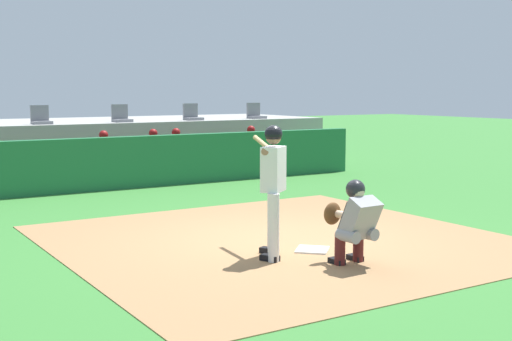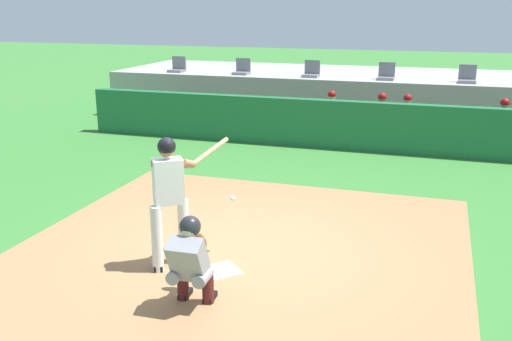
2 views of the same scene
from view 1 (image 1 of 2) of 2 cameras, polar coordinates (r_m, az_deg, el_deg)
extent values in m
plane|color=#387A33|center=(10.32, 2.08, -5.91)|extent=(80.00, 80.00, 0.00)
cube|color=#9E754C|center=(10.31, 2.08, -5.88)|extent=(6.40, 6.40, 0.01)
cube|color=white|center=(9.68, 4.75, -6.64)|extent=(0.62, 0.62, 0.02)
cylinder|color=silver|center=(8.94, 1.49, -4.87)|extent=(0.15, 0.15, 0.92)
cylinder|color=silver|center=(9.35, 1.42, -4.36)|extent=(0.15, 0.15, 0.92)
cube|color=white|center=(9.03, 1.47, 0.12)|extent=(0.45, 0.42, 0.60)
sphere|color=#996B4C|center=(8.99, 1.48, 2.85)|extent=(0.21, 0.21, 0.21)
sphere|color=black|center=(8.98, 1.48, 3.07)|extent=(0.24, 0.24, 0.24)
cylinder|color=#996B4C|center=(9.10, 1.21, 1.51)|extent=(0.49, 0.45, 0.18)
cylinder|color=#996B4C|center=(9.27, 1.90, 1.60)|extent=(0.15, 0.27, 0.17)
cylinder|color=tan|center=(9.75, 0.75, 2.15)|extent=(0.24, 0.84, 0.24)
cube|color=black|center=(9.07, 1.17, -7.40)|extent=(0.21, 0.29, 0.09)
cube|color=black|center=(9.47, 1.11, -6.78)|extent=(0.21, 0.29, 0.09)
cylinder|color=gray|center=(8.74, 7.74, -5.47)|extent=(0.17, 0.33, 0.16)
cylinder|color=#4C1919|center=(8.90, 7.07, -6.63)|extent=(0.14, 0.14, 0.42)
cube|color=black|center=(8.98, 6.80, -7.61)|extent=(0.12, 0.24, 0.08)
cylinder|color=gray|center=(8.96, 9.27, -5.20)|extent=(0.17, 0.33, 0.16)
cylinder|color=#4C1919|center=(9.11, 8.59, -6.34)|extent=(0.14, 0.14, 0.42)
cube|color=black|center=(9.19, 8.31, -7.30)|extent=(0.12, 0.24, 0.08)
cube|color=gray|center=(8.77, 8.76, -3.97)|extent=(0.42, 0.45, 0.57)
cube|color=#2D2D33|center=(8.86, 8.23, -3.86)|extent=(0.39, 0.27, 0.45)
sphere|color=beige|center=(8.77, 8.44, -1.71)|extent=(0.21, 0.21, 0.21)
sphere|color=#232328|center=(8.78, 8.36, -1.56)|extent=(0.25, 0.25, 0.25)
cylinder|color=beige|center=(8.91, 7.58, -3.79)|extent=(0.12, 0.45, 0.10)
ellipsoid|color=brown|center=(9.05, 6.44, -3.61)|extent=(0.28, 0.13, 0.30)
sphere|color=white|center=(10.01, 2.25, -1.53)|extent=(0.07, 0.07, 0.07)
cube|color=#1E6638|center=(15.95, -11.13, 0.65)|extent=(13.00, 0.30, 1.20)
cube|color=olive|center=(16.93, -12.31, -0.31)|extent=(11.80, 0.44, 0.45)
cylinder|color=#939399|center=(16.59, -12.80, 0.46)|extent=(0.15, 0.40, 0.15)
cylinder|color=#939399|center=(16.43, -12.54, -0.52)|extent=(0.13, 0.13, 0.45)
cube|color=maroon|center=(16.41, -12.46, -1.18)|extent=(0.11, 0.24, 0.08)
cylinder|color=#939399|center=(16.67, -11.95, 0.51)|extent=(0.15, 0.40, 0.15)
cylinder|color=#939399|center=(16.52, -11.69, -0.46)|extent=(0.13, 0.13, 0.45)
cube|color=maroon|center=(16.50, -11.61, -1.12)|extent=(0.11, 0.24, 0.08)
cube|color=gray|center=(16.81, -12.65, 1.47)|extent=(0.36, 0.22, 0.54)
sphere|color=beige|center=(16.78, -12.68, 2.80)|extent=(0.20, 0.20, 0.20)
sphere|color=maroon|center=(16.78, -12.69, 2.93)|extent=(0.22, 0.22, 0.22)
cylinder|color=beige|center=(16.62, -13.13, 1.02)|extent=(0.09, 0.41, 0.22)
cylinder|color=beige|center=(16.76, -11.84, 1.10)|extent=(0.09, 0.41, 0.22)
cylinder|color=#939399|center=(17.05, -8.70, 0.72)|extent=(0.15, 0.40, 0.15)
cylinder|color=#939399|center=(16.90, -8.42, -0.24)|extent=(0.13, 0.13, 0.45)
cube|color=maroon|center=(16.88, -8.34, -0.88)|extent=(0.11, 0.24, 0.08)
cylinder|color=#939399|center=(17.16, -7.91, 0.77)|extent=(0.15, 0.40, 0.15)
cylinder|color=#939399|center=(17.01, -7.62, -0.18)|extent=(0.13, 0.13, 0.45)
cube|color=maroon|center=(16.98, -7.54, -0.82)|extent=(0.11, 0.24, 0.08)
cube|color=gray|center=(17.28, -8.61, 1.70)|extent=(0.36, 0.22, 0.54)
sphere|color=#996B4C|center=(17.25, -8.64, 2.99)|extent=(0.20, 0.20, 0.20)
sphere|color=maroon|center=(17.25, -8.64, 3.12)|extent=(0.22, 0.22, 0.22)
cylinder|color=#996B4C|center=(17.08, -9.03, 1.27)|extent=(0.09, 0.41, 0.22)
cylinder|color=#996B4C|center=(17.24, -7.81, 1.34)|extent=(0.09, 0.41, 0.22)
cylinder|color=#939399|center=(17.31, -6.78, 0.84)|extent=(0.15, 0.40, 0.15)
cylinder|color=#939399|center=(17.16, -6.48, -0.10)|extent=(0.13, 0.13, 0.45)
cube|color=maroon|center=(17.14, -6.40, -0.73)|extent=(0.11, 0.24, 0.08)
cylinder|color=#939399|center=(17.42, -6.01, 0.89)|extent=(0.15, 0.40, 0.15)
cylinder|color=#939399|center=(17.27, -5.71, -0.05)|extent=(0.13, 0.13, 0.45)
cube|color=maroon|center=(17.25, -5.63, -0.67)|extent=(0.11, 0.24, 0.08)
cube|color=gray|center=(17.54, -6.72, 1.80)|extent=(0.36, 0.22, 0.54)
sphere|color=tan|center=(17.51, -6.74, 3.07)|extent=(0.20, 0.20, 0.20)
sphere|color=maroon|center=(17.51, -6.74, 3.20)|extent=(0.22, 0.22, 0.22)
cylinder|color=tan|center=(17.34, -7.11, 1.38)|extent=(0.09, 0.41, 0.22)
cylinder|color=tan|center=(17.51, -5.92, 1.45)|extent=(0.09, 0.41, 0.22)
cylinder|color=#939399|center=(18.39, -0.40, 1.23)|extent=(0.15, 0.40, 0.15)
cylinder|color=#939399|center=(18.24, -0.07, 0.35)|extent=(0.13, 0.13, 0.45)
cube|color=maroon|center=(18.22, 0.01, -0.24)|extent=(0.11, 0.24, 0.08)
cylinder|color=#939399|center=(18.52, 0.28, 1.27)|extent=(0.15, 0.40, 0.15)
cylinder|color=#939399|center=(18.38, 0.62, 0.40)|extent=(0.13, 0.13, 0.45)
cube|color=maroon|center=(18.36, 0.70, -0.19)|extent=(0.11, 0.24, 0.08)
cube|color=gray|center=(18.62, -0.42, 2.13)|extent=(0.36, 0.22, 0.54)
sphere|color=#996B4C|center=(18.59, -0.42, 3.33)|extent=(0.20, 0.20, 0.20)
sphere|color=maroon|center=(18.59, -0.42, 3.45)|extent=(0.22, 0.22, 0.22)
cylinder|color=#996B4C|center=(18.40, -0.72, 1.74)|extent=(0.09, 0.41, 0.22)
cylinder|color=#996B4C|center=(18.61, 0.33, 1.80)|extent=(0.09, 0.41, 0.22)
cube|color=#9E9E99|center=(20.10, -15.64, 2.05)|extent=(15.00, 4.40, 1.40)
cube|color=slate|center=(18.23, -17.55, 3.86)|extent=(0.46, 0.46, 0.08)
cube|color=slate|center=(18.41, -17.74, 4.63)|extent=(0.46, 0.06, 0.40)
cube|color=slate|center=(18.89, -11.17, 4.14)|extent=(0.46, 0.46, 0.08)
cube|color=slate|center=(19.07, -11.40, 4.88)|extent=(0.46, 0.06, 0.40)
cube|color=slate|center=(19.76, -5.28, 4.35)|extent=(0.46, 0.46, 0.08)
cube|color=slate|center=(19.93, -5.54, 5.06)|extent=(0.46, 0.06, 0.40)
cube|color=slate|center=(20.83, 0.07, 4.50)|extent=(0.46, 0.46, 0.08)
cube|color=slate|center=(20.99, -0.22, 5.17)|extent=(0.46, 0.06, 0.40)
camera|label=2|loc=(8.37, 51.19, 12.16)|focal=39.92mm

